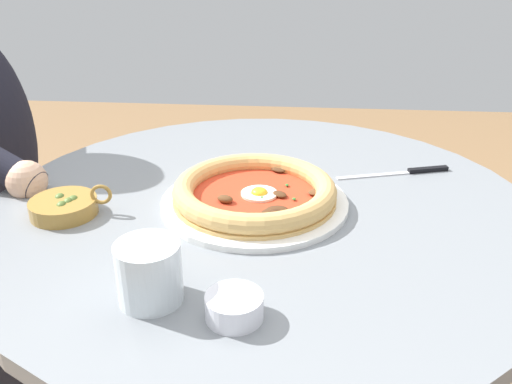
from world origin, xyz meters
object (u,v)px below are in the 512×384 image
water_glass (149,275)px  olive_pan (65,206)px  steak_knife (410,172)px  pizza_on_plate (255,194)px  dining_table (262,305)px  ramekin_capers (234,306)px

water_glass → olive_pan: 0.28m
steak_knife → olive_pan: size_ratio=1.64×
pizza_on_plate → steak_knife: pizza_on_plate is taller
olive_pan → water_glass: bearing=43.4°
water_glass → steak_knife: (-0.42, 0.38, -0.03)m
dining_table → pizza_on_plate: bearing=-57.7°
water_glass → steak_knife: bearing=137.7°
dining_table → olive_pan: bearing=-78.0°
steak_knife → ramekin_capers: 0.52m
dining_table → ramekin_capers: size_ratio=13.41×
water_glass → steak_knife: size_ratio=0.37×
dining_table → ramekin_capers: (0.30, -0.01, 0.22)m
pizza_on_plate → dining_table: bearing=122.3°
ramekin_capers → steak_knife: bearing=148.2°
pizza_on_plate → olive_pan: 0.30m
pizza_on_plate → olive_pan: size_ratio=2.36×
pizza_on_plate → steak_knife: (-0.15, 0.28, -0.02)m
ramekin_capers → olive_pan: (-0.23, -0.30, -0.00)m
water_glass → dining_table: bearing=156.7°
dining_table → water_glass: (0.27, -0.12, 0.24)m
pizza_on_plate → ramekin_capers: (0.29, 0.00, -0.00)m
olive_pan → pizza_on_plate: bearing=101.0°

